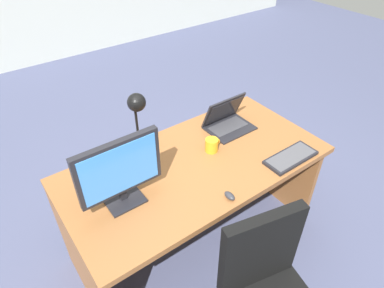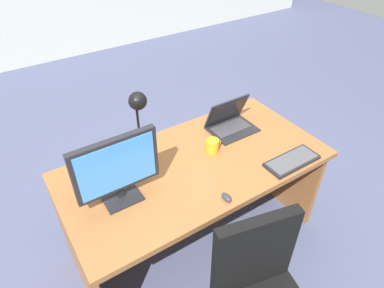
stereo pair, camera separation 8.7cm
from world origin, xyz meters
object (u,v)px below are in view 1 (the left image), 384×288
desk (191,182)px  desk_lamp (137,111)px  coffee_mug (212,145)px  monitor (120,170)px  laptop (226,118)px  mouse (230,196)px  keyboard (291,157)px

desk → desk_lamp: desk_lamp is taller
coffee_mug → monitor: bearing=-174.4°
laptop → coffee_mug: size_ratio=2.90×
desk → coffee_mug: (0.15, -0.01, 0.25)m
desk_lamp → coffee_mug: (0.37, -0.25, -0.27)m
desk → coffee_mug: size_ratio=15.20×
desk → mouse: size_ratio=22.56×
laptop → coffee_mug: bearing=-148.2°
monitor → coffee_mug: bearing=5.6°
keyboard → coffee_mug: size_ratio=3.28×
desk → laptop: size_ratio=5.23×
desk → monitor: (-0.50, -0.08, 0.43)m
desk_lamp → coffee_mug: size_ratio=3.90×
laptop → keyboard: laptop is taller
monitor → mouse: bearing=-33.8°
desk → keyboard: size_ratio=4.63×
laptop → coffee_mug: laptop is taller
monitor → laptop: size_ratio=1.44×
desk → mouse: 0.45m
desk → desk_lamp: bearing=131.8°
monitor → coffee_mug: 0.69m
monitor → keyboard: (1.01, -0.29, -0.21)m
keyboard → desk: bearing=143.6°
mouse → keyboard: bearing=2.7°
desk → coffee_mug: coffee_mug is taller
keyboard → coffee_mug: 0.50m
laptop → keyboard: 0.53m
keyboard → coffee_mug: coffee_mug is taller
laptop → keyboard: size_ratio=0.88×
monitor → desk_lamp: (0.29, 0.32, 0.09)m
laptop → keyboard: bearing=-80.0°
laptop → coffee_mug: 0.30m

